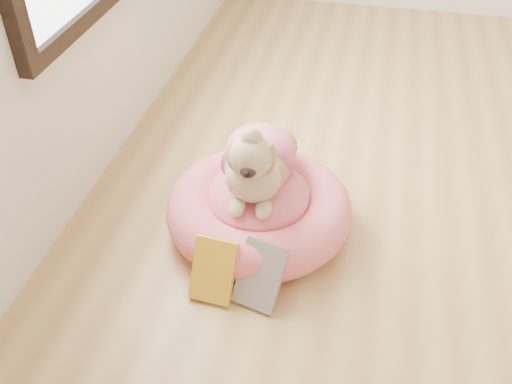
% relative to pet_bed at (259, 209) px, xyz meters
% --- Properties ---
extents(pet_bed, '(0.69, 0.69, 0.18)m').
position_rel_pet_bed_xyz_m(pet_bed, '(0.00, 0.00, 0.00)').
color(pet_bed, '#FC627D').
rests_on(pet_bed, floor).
extents(dog, '(0.35, 0.48, 0.34)m').
position_rel_pet_bed_xyz_m(dog, '(-0.01, 0.02, 0.26)').
color(dog, olive).
rests_on(dog, pet_bed).
extents(book_yellow, '(0.15, 0.15, 0.20)m').
position_rel_pet_bed_xyz_m(book_yellow, '(-0.08, -0.35, 0.01)').
color(book_yellow, yellow).
rests_on(book_yellow, floor).
extents(book_white, '(0.18, 0.18, 0.20)m').
position_rel_pet_bed_xyz_m(book_white, '(0.08, -0.33, 0.01)').
color(book_white, white).
rests_on(book_white, floor).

